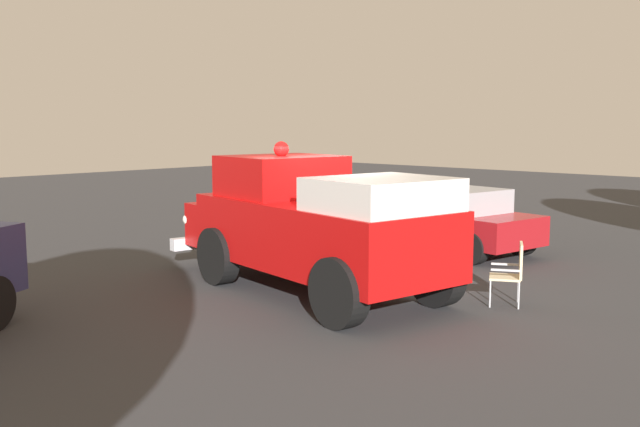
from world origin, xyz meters
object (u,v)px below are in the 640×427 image
vintage_fire_truck (312,224)px  traffic_cone (326,245)px  lawn_chair_near_truck (230,229)px  classic_hot_rod (446,218)px  spectator_seated (232,225)px  lawn_chair_by_car (513,269)px  spectator_standing (433,220)px

vintage_fire_truck → traffic_cone: 3.07m
lawn_chair_near_truck → classic_hot_rod: bearing=-39.1°
spectator_seated → lawn_chair_by_car: bearing=-86.5°
classic_hot_rod → spectator_standing: 2.08m
spectator_standing → traffic_cone: (-0.85, 2.15, -0.66)m
lawn_chair_by_car → spectator_standing: spectator_standing is taller
lawn_chair_by_car → spectator_seated: bearing=93.5°
classic_hot_rod → vintage_fire_truck: bearing=-173.6°
lawn_chair_by_car → lawn_chair_near_truck: bearing=93.1°
vintage_fire_truck → classic_hot_rod: 5.07m
spectator_standing → lawn_chair_near_truck: bearing=116.2°
lawn_chair_near_truck → spectator_standing: size_ratio=0.61×
lawn_chair_near_truck → traffic_cone: bearing=-59.0°
spectator_standing → traffic_cone: size_ratio=2.64×
spectator_seated → traffic_cone: size_ratio=2.03×
vintage_fire_truck → classic_hot_rod: (5.02, 0.57, -0.45)m
lawn_chair_near_truck → spectator_standing: bearing=-63.8°
vintage_fire_truck → lawn_chair_by_car: size_ratio=6.10×
lawn_chair_near_truck → traffic_cone: lawn_chair_near_truck is taller
lawn_chair_by_car → spectator_standing: bearing=58.7°
vintage_fire_truck → spectator_seated: vintage_fire_truck is taller
classic_hot_rod → spectator_seated: size_ratio=3.55×
spectator_seated → traffic_cone: spectator_seated is taller
lawn_chair_near_truck → spectator_standing: (1.97, -4.02, 0.37)m
vintage_fire_truck → lawn_chair_near_truck: 3.92m
classic_hot_rod → traffic_cone: 3.01m
traffic_cone → vintage_fire_truck: bearing=-141.9°
spectator_seated → traffic_cone: (1.16, -1.74, -0.39)m
lawn_chair_by_car → spectator_seated: spectator_seated is taller
vintage_fire_truck → spectator_standing: bearing=-6.0°
spectator_standing → vintage_fire_truck: bearing=174.0°
classic_hot_rod → spectator_seated: 4.89m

